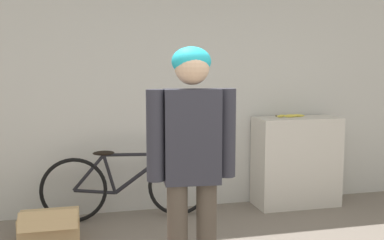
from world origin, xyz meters
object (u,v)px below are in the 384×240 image
(person, at_px, (192,153))
(cardboard_box, at_px, (50,226))
(banana, at_px, (289,116))
(bicycle, at_px, (128,185))

(person, relative_size, cardboard_box, 3.20)
(person, bearing_deg, banana, 54.42)
(person, relative_size, bicycle, 0.97)
(bicycle, relative_size, cardboard_box, 3.30)
(banana, bearing_deg, person, -131.06)
(bicycle, distance_m, banana, 1.96)
(bicycle, height_order, banana, banana)
(person, relative_size, banana, 4.86)
(bicycle, bearing_deg, banana, 3.59)
(person, height_order, banana, person)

